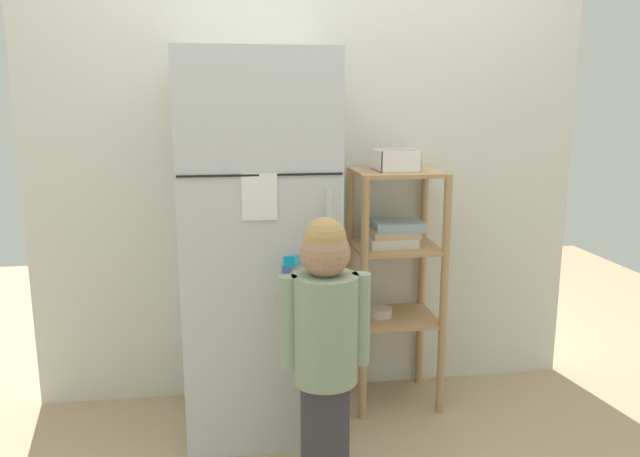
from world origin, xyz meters
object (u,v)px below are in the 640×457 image
object	(u,v)px
refrigerator	(259,246)
child_standing	(325,328)
fruit_bin	(397,162)
pantry_shelf_unit	(394,259)

from	to	relation	value
refrigerator	child_standing	bearing A→B (deg)	-68.05
refrigerator	fruit_bin	size ratio (longest dim) A/B	8.28
refrigerator	child_standing	distance (m)	0.58
pantry_shelf_unit	fruit_bin	world-z (taller)	fruit_bin
child_standing	pantry_shelf_unit	world-z (taller)	pantry_shelf_unit
pantry_shelf_unit	child_standing	bearing A→B (deg)	-124.40
child_standing	pantry_shelf_unit	size ratio (longest dim) A/B	0.92
child_standing	fruit_bin	bearing A→B (deg)	55.16
refrigerator	pantry_shelf_unit	size ratio (longest dim) A/B	1.46
pantry_shelf_unit	refrigerator	bearing A→B (deg)	-170.12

